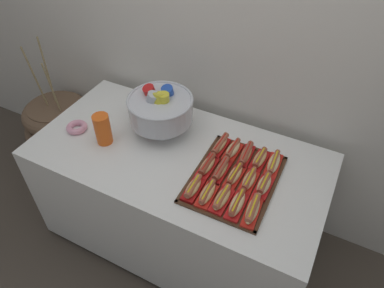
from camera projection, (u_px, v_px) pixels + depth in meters
ground_plane at (181, 234)px, 2.47m from camera, size 10.00×10.00×0.00m
back_wall at (221, 24)px, 1.92m from camera, size 6.00×0.10×2.60m
buffet_table at (179, 196)px, 2.19m from camera, size 1.62×0.81×0.77m
floor_vase at (63, 135)px, 2.81m from camera, size 0.57×0.57×1.06m
serving_tray at (234, 179)px, 1.80m from camera, size 0.41×0.53×0.01m
hot_dog_0 at (193, 188)px, 1.72m from camera, size 0.07×0.16×0.06m
hot_dog_1 at (207, 193)px, 1.69m from camera, size 0.07×0.17×0.06m
hot_dog_2 at (222, 199)px, 1.67m from camera, size 0.07×0.17×0.06m
hot_dog_3 at (237, 204)px, 1.64m from camera, size 0.07×0.18×0.06m
hot_dog_4 at (253, 210)px, 1.62m from camera, size 0.08×0.19×0.06m
hot_dog_5 at (207, 166)px, 1.83m from camera, size 0.07×0.17×0.06m
hot_dog_6 at (221, 170)px, 1.80m from camera, size 0.06×0.18×0.06m
hot_dog_7 at (235, 175)px, 1.78m from camera, size 0.07×0.17×0.06m
hot_dog_8 at (249, 180)px, 1.75m from camera, size 0.07×0.16×0.06m
hot_dog_9 at (264, 185)px, 1.73m from camera, size 0.07×0.15×0.06m
hot_dog_10 at (220, 145)px, 1.93m from camera, size 0.06×0.18×0.06m
hot_dog_11 at (233, 150)px, 1.91m from camera, size 0.07×0.16×0.06m
hot_dog_12 at (246, 154)px, 1.89m from camera, size 0.07×0.18×0.06m
hot_dog_13 at (260, 159)px, 1.86m from camera, size 0.07×0.17×0.06m
hot_dog_14 at (274, 164)px, 1.84m from camera, size 0.08×0.18×0.06m
punch_bowl at (160, 108)px, 1.98m from camera, size 0.37×0.37×0.27m
cup_stack at (103, 129)px, 1.95m from camera, size 0.09×0.09×0.18m
donut at (77, 127)px, 2.08m from camera, size 0.12×0.12×0.04m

